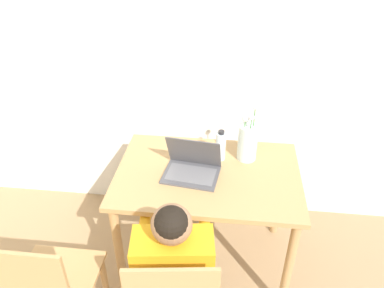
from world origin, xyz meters
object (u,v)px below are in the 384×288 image
Objects in this scene: laptop at (192,165)px; water_bottle at (221,146)px; flower_vase at (248,141)px; person_seated at (174,259)px.

water_bottle is (0.15, 0.16, 0.04)m from laptop.
laptop is 0.36m from flower_vase.
flower_vase is at bearing 37.90° from laptop.
laptop is at bearing -133.89° from water_bottle.
water_bottle is (-0.15, -0.03, -0.03)m from flower_vase.
person_seated is 5.18× the size of water_bottle.
person_seated is at bearing -85.43° from laptop.
laptop is (0.02, 0.54, 0.15)m from person_seated.
laptop is 1.70× the size of water_bottle.
flower_vase is at bearing -121.87° from person_seated.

